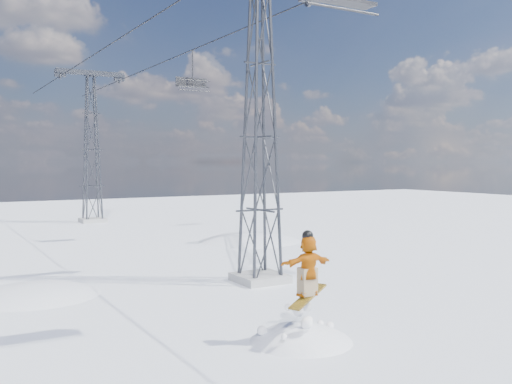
% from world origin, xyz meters
% --- Properties ---
extents(ground, '(120.00, 120.00, 0.00)m').
position_xyz_m(ground, '(0.00, 0.00, 0.00)').
color(ground, white).
rests_on(ground, ground).
extents(lift_tower_near, '(5.20, 1.80, 11.43)m').
position_xyz_m(lift_tower_near, '(0.80, 8.00, 5.47)').
color(lift_tower_near, '#999999').
rests_on(lift_tower_near, ground).
extents(lift_tower_far, '(5.20, 1.80, 11.43)m').
position_xyz_m(lift_tower_far, '(0.80, 33.00, 5.47)').
color(lift_tower_far, '#999999').
rests_on(lift_tower_far, ground).
extents(haul_cables, '(4.46, 51.00, 0.06)m').
position_xyz_m(haul_cables, '(0.80, 19.50, 10.85)').
color(haul_cables, black).
rests_on(haul_cables, ground).
extents(lift_chair_mid, '(1.87, 0.54, 2.32)m').
position_xyz_m(lift_chair_mid, '(3.00, 19.21, 8.99)').
color(lift_chair_mid, black).
rests_on(lift_chair_mid, ground).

